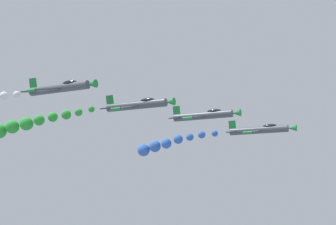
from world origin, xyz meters
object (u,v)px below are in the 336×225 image
airplane_left_inner (204,115)px  airplane_left_outer (60,88)px  airplane_lead (260,130)px  airplane_right_inner (137,105)px

airplane_left_inner → airplane_left_outer: airplane_left_outer is taller
airplane_left_inner → airplane_left_outer: bearing=-38.7°
airplane_lead → airplane_left_outer: (23.60, -19.32, 3.53)m
airplane_lead → airplane_left_inner: bearing=-40.6°
airplane_right_inner → airplane_left_inner: bearing=143.4°
airplane_lead → airplane_left_inner: (7.27, -6.24, 1.58)m
airplane_lead → airplane_left_outer: size_ratio=1.00×
airplane_lead → airplane_left_inner: size_ratio=1.00×
airplane_left_outer → airplane_left_inner: bearing=141.3°
airplane_lead → airplane_left_outer: bearing=-39.3°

